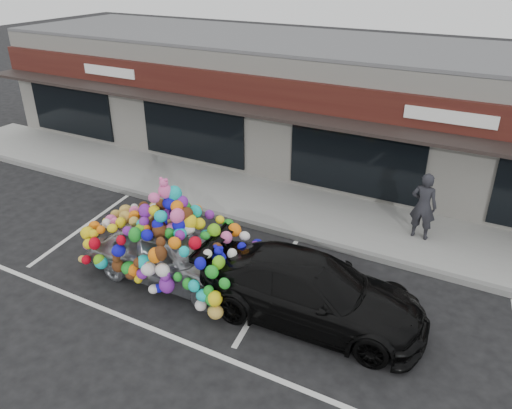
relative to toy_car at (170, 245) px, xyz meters
The scene contains 10 objects.
ground 1.18m from the toy_car, 133.50° to the left, with size 90.00×90.00×0.00m, color black.
shop_building 9.12m from the toy_car, 93.42° to the left, with size 24.00×7.20×4.31m.
sidewalk 4.67m from the toy_car, 96.74° to the left, with size 26.00×3.00×0.15m, color gray.
kerb 3.22m from the toy_car, 99.97° to the left, with size 26.00×0.18×0.16m, color slate.
parking_stripe_left 3.92m from the toy_car, 168.39° to the left, with size 0.12×4.40×0.01m, color silver.
parking_stripe_mid 2.54m from the toy_car, 18.78° to the left, with size 0.12×4.40×0.01m, color silver.
lane_line 2.43m from the toy_car, 49.85° to the right, with size 14.00×0.12×0.01m, color silver.
toy_car is the anchor object (origin of this frame).
black_sedan 3.51m from the toy_car, ahead, with size 4.89×1.99×1.42m, color black.
pedestrian_a 6.65m from the toy_car, 42.97° to the left, with size 0.68×0.45×1.87m, color black.
Camera 1 is at (7.11, -8.42, 7.01)m, focal length 35.00 mm.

